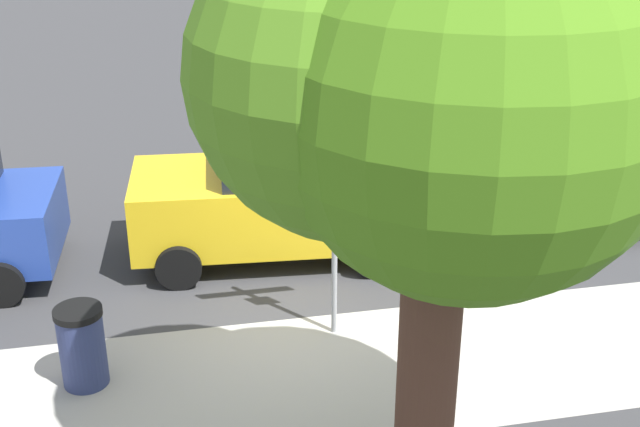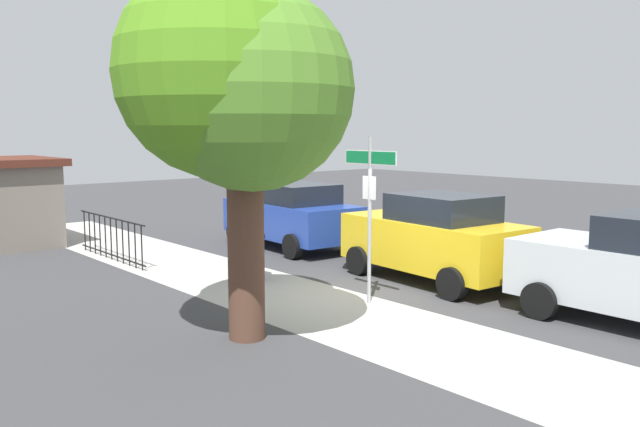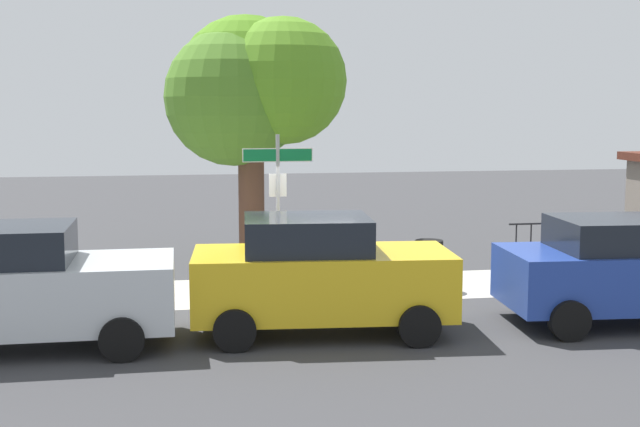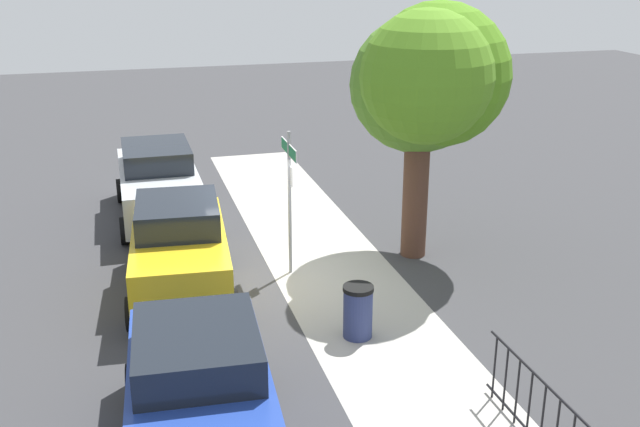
% 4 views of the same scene
% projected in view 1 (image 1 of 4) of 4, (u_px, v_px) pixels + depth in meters
% --- Properties ---
extents(ground_plane, '(60.00, 60.00, 0.00)m').
position_uv_depth(ground_plane, '(305.00, 318.00, 11.11)').
color(ground_plane, '#38383A').
extents(sidewalk_strip, '(24.00, 2.60, 0.00)m').
position_uv_depth(sidewalk_strip, '(152.00, 395.00, 9.59)').
color(sidewalk_strip, '#ABA79F').
rests_on(sidewalk_strip, ground_plane).
extents(street_sign, '(1.28, 0.07, 3.08)m').
position_uv_depth(street_sign, '(335.00, 180.00, 9.95)').
color(street_sign, '#9EA0A5').
rests_on(street_sign, ground_plane).
extents(shade_tree, '(3.86, 3.46, 5.55)m').
position_uv_depth(shade_tree, '(447.00, 101.00, 6.50)').
color(shade_tree, '#503326').
rests_on(shade_tree, ground_plane).
extents(car_silver, '(4.66, 2.11, 1.85)m').
position_uv_depth(car_silver, '(567.00, 171.00, 13.34)').
color(car_silver, silver).
rests_on(car_silver, ground_plane).
extents(car_yellow, '(4.18, 2.28, 1.87)m').
position_uv_depth(car_yellow, '(276.00, 195.00, 12.43)').
color(car_yellow, gold).
rests_on(car_yellow, ground_plane).
extents(trash_bin, '(0.55, 0.55, 0.98)m').
position_uv_depth(trash_bin, '(82.00, 346.00, 9.61)').
color(trash_bin, navy).
rests_on(trash_bin, ground_plane).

